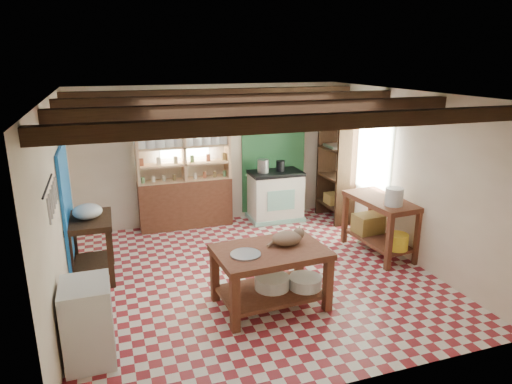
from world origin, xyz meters
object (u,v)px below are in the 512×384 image
object	(u,v)px
work_table	(270,277)
cat	(287,238)
right_counter	(379,226)
stove	(275,195)
white_cabinet	(88,322)
prep_table	(92,248)

from	to	relation	value
work_table	cat	distance (m)	0.54
work_table	right_counter	bearing A→B (deg)	20.07
stove	white_cabinet	world-z (taller)	stove
right_counter	cat	size ratio (longest dim) A/B	3.30
prep_table	right_counter	bearing A→B (deg)	-6.52
white_cabinet	cat	world-z (taller)	cat
work_table	stove	xyz separation A→B (m)	(1.23, 3.02, 0.10)
stove	right_counter	xyz separation A→B (m)	(1.01, -2.04, -0.02)
right_counter	prep_table	bearing A→B (deg)	168.98
work_table	prep_table	xyz separation A→B (m)	(-2.14, 1.54, 0.07)
white_cabinet	cat	size ratio (longest dim) A/B	2.25
cat	work_table	bearing A→B (deg)	-178.69
prep_table	white_cabinet	size ratio (longest dim) A/B	1.03
work_table	white_cabinet	world-z (taller)	white_cabinet
work_table	stove	size ratio (longest dim) A/B	1.38
stove	right_counter	bearing A→B (deg)	-62.58
cat	prep_table	bearing A→B (deg)	134.78
work_table	stove	distance (m)	3.26
prep_table	right_counter	size ratio (longest dim) A/B	0.70
work_table	cat	xyz separation A→B (m)	(0.25, 0.07, 0.48)
work_table	cat	world-z (taller)	cat
right_counter	cat	distance (m)	2.23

